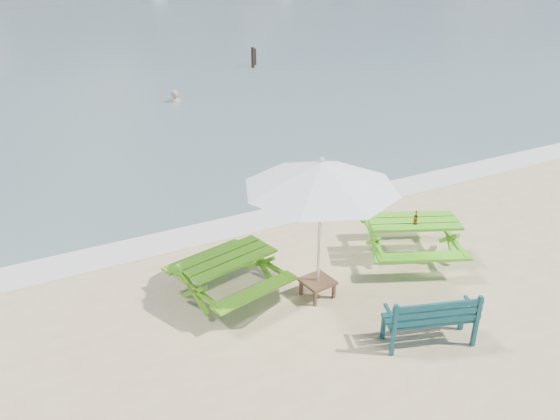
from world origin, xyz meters
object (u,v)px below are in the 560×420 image
patio_umbrella (321,175)px  swimmer (176,111)px  picnic_table_right (411,240)px  side_table (317,288)px  picnic_table_left (229,277)px  beer_bottle (416,220)px  park_bench (428,327)px

patio_umbrella → swimmer: (1.90, 13.43, -2.51)m
picnic_table_right → side_table: 2.21m
picnic_table_left → beer_bottle: bearing=-9.6°
patio_umbrella → beer_bottle: (2.10, 0.15, -1.31)m
swimmer → side_table: bearing=-98.0°
side_table → beer_bottle: beer_bottle is taller
picnic_table_right → park_bench: park_bench is taller
beer_bottle → swimmer: 13.34m
park_bench → side_table: 1.92m
picnic_table_left → park_bench: size_ratio=1.43×
park_bench → patio_umbrella: 2.71m
swimmer → patio_umbrella: bearing=-98.0°
park_bench → beer_bottle: 2.36m
picnic_table_left → picnic_table_right: bearing=-7.1°
picnic_table_left → picnic_table_right: 3.48m
picnic_table_right → park_bench: (-1.37, -2.02, -0.12)m
picnic_table_left → side_table: size_ratio=3.73×
beer_bottle → picnic_table_left: bearing=170.4°
side_table → patio_umbrella: (0.00, 0.00, 2.00)m
picnic_table_right → park_bench: 2.44m
patio_umbrella → beer_bottle: bearing=4.0°
picnic_table_left → patio_umbrella: bearing=-29.4°
park_bench → side_table: park_bench is taller
park_bench → patio_umbrella: size_ratio=0.52×
picnic_table_left → swimmer: picnic_table_left is taller
picnic_table_right → side_table: size_ratio=4.31×
beer_bottle → swimmer: (-0.21, 13.28, -1.20)m
side_table → swimmer: (1.90, 13.43, -0.51)m
side_table → beer_bottle: 2.22m
patio_umbrella → swimmer: bearing=82.0°
beer_bottle → park_bench: bearing=-124.3°
side_table → beer_bottle: bearing=4.0°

